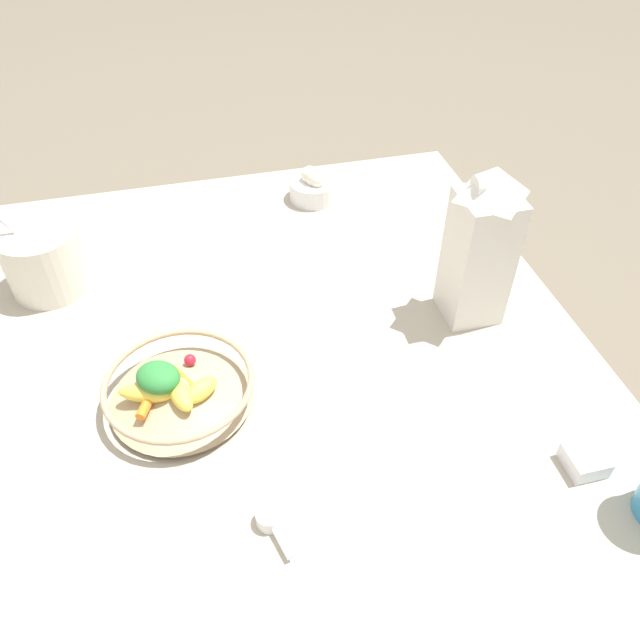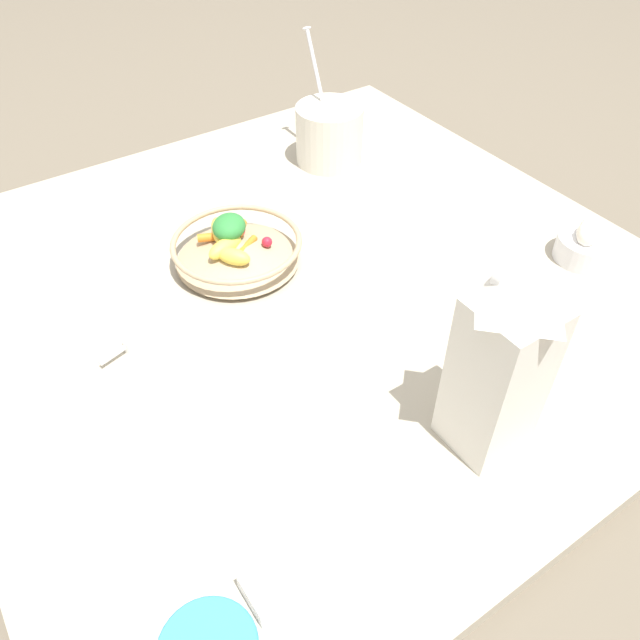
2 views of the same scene
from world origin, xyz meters
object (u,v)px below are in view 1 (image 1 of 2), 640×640
Objects in this scene: garlic_bowl at (313,187)px; spice_jar at (584,461)px; fruit_bowl at (178,389)px; milk_carton at (481,245)px; yogurt_tub at (43,257)px.

spice_jar is at bearing 14.81° from garlic_bowl.
fruit_bowl reaches higher than garlic_bowl.
milk_carton is 2.73× the size of garlic_bowl.
milk_carton is at bearing 22.64° from garlic_bowl.
spice_jar is (0.58, 0.73, -0.05)m from yogurt_tub.
milk_carton is (-0.09, 0.50, 0.11)m from fruit_bowl.
milk_carton is 0.75m from yogurt_tub.
spice_jar is at bearing 64.94° from fruit_bowl.
garlic_bowl is (-0.51, 0.33, -0.00)m from fruit_bowl.
fruit_bowl is at bearing -32.72° from garlic_bowl.
milk_carton is 1.13× the size of yogurt_tub.
milk_carton reaches higher than fruit_bowl.
garlic_bowl reaches higher than spice_jar.
fruit_bowl is 0.52m from milk_carton.
yogurt_tub reaches higher than fruit_bowl.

